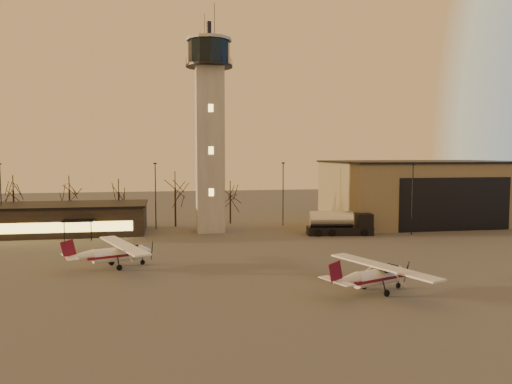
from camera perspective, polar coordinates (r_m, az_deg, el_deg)
The scene contains 9 objects.
ground at distance 45.35m, azimuth -1.86°, elevation -10.40°, with size 220.00×220.00×0.00m, color #4A4644.
control_tower at distance 73.78m, azimuth -5.32°, elevation 8.11°, with size 6.80×6.80×32.60m.
hangar at distance 88.41m, azimuth 18.43°, elevation 0.05°, with size 30.60×20.60×10.30m.
terminal at distance 77.53m, azimuth -21.81°, elevation -2.86°, with size 25.40×12.20×4.30m.
light_poles at distance 74.93m, azimuth -4.95°, elevation -0.30°, with size 58.50×12.25×10.14m.
tree_row at distance 83.04m, azimuth -15.28°, elevation 0.39°, with size 37.20×9.20×8.80m.
cessna_front at distance 43.64m, azimuth 13.90°, elevation -9.64°, with size 9.33×11.34×3.20m.
cessna_rear at distance 53.07m, azimuth -15.31°, elevation -7.09°, with size 9.76×11.83×3.35m.
fuel_truck at distance 72.09m, azimuth 9.52°, elevation -3.78°, with size 9.48×4.04×3.41m.
Camera 1 is at (-6.35, -43.36, 11.66)m, focal length 35.00 mm.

